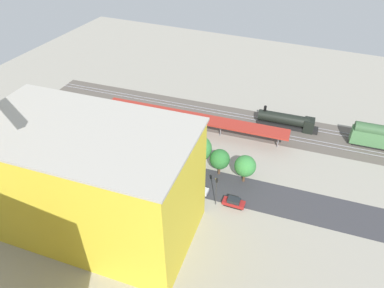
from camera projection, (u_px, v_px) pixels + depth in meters
The scene contains 21 objects.
ground_plane at pixel (194, 164), 80.21m from camera, with size 169.55×169.55×0.00m, color #9E998C.
rail_bed at pixel (223, 119), 95.33m from camera, with size 105.97×14.00×0.01m, color #5B544C.
street_asphalt at pixel (185, 178), 76.33m from camera, with size 105.97×9.00×0.01m, color #38383D.
track_rails at pixel (223, 119), 95.23m from camera, with size 105.73×14.83×0.12m.
platform_canopy_near at pixel (193, 118), 88.69m from camera, with size 48.64×7.72×4.22m.
locomotive at pixel (288, 121), 91.10m from camera, with size 15.82×3.92×5.24m.
parked_car_0 at pixel (234, 203), 69.41m from camera, with size 4.54×2.05×1.70m.
parked_car_1 at pixel (198, 190), 72.35m from camera, with size 4.32×1.98×1.66m.
parked_car_2 at pixel (164, 180), 74.52m from camera, with size 4.48×2.01×1.79m.
parked_car_3 at pixel (132, 171), 76.90m from camera, with size 4.15×2.05×1.70m.
parked_car_4 at pixel (104, 162), 79.40m from camera, with size 4.62×2.33×1.79m.
parked_car_5 at pixel (75, 155), 81.49m from camera, with size 4.30×2.00×1.64m.
construction_building at pixel (91, 183), 59.46m from camera, with size 35.15×18.86×21.47m, color yellow.
construction_roof_slab at pixel (79, 131), 52.89m from camera, with size 35.75×19.46×0.40m, color #B7B2A8.
box_truck_0 at pixel (176, 178), 73.86m from camera, with size 9.00×3.77×3.47m.
box_truck_1 at pixel (174, 175), 74.37m from camera, with size 10.10×2.53×3.51m.
street_tree_0 at pixel (245, 166), 72.99m from camera, with size 4.61×4.61×6.57m.
street_tree_1 at pixel (220, 159), 75.04m from camera, with size 4.43×4.43×6.33m.
street_tree_2 at pixel (143, 135), 81.69m from camera, with size 4.63×4.63×6.73m.
street_tree_3 at pixel (199, 148), 75.45m from camera, with size 5.86×5.86×8.66m.
traffic_light at pixel (216, 188), 67.27m from camera, with size 0.50×0.36×7.02m.
Camera 1 is at (-23.65, 56.65, 51.82)m, focal length 32.48 mm.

